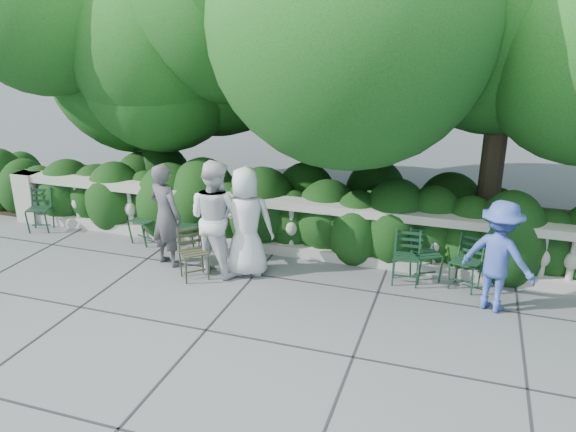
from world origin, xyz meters
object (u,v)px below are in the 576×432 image
(person_older_blue, at_px, (498,256))
(chair_weathered, at_px, (198,282))
(person_businessman, at_px, (246,222))
(person_woman_grey, at_px, (166,215))
(chair_f, at_px, (404,287))
(chair_b, at_px, (185,252))
(chair_c, at_px, (139,245))
(person_casual_man, at_px, (215,218))
(chair_d, at_px, (428,284))
(chair_e, at_px, (459,292))
(chair_a, at_px, (39,233))

(person_older_blue, bearing_deg, chair_weathered, 31.10)
(chair_weathered, bearing_deg, person_businessman, -2.99)
(person_woman_grey, bearing_deg, chair_f, -156.13)
(chair_b, relative_size, chair_c, 1.00)
(person_casual_man, bearing_deg, chair_b, -16.14)
(person_businessman, bearing_deg, chair_d, 175.35)
(chair_e, bearing_deg, person_businessman, -154.32)
(chair_c, distance_m, chair_weathered, 1.96)
(chair_f, height_order, person_businessman, person_businessman)
(person_woman_grey, bearing_deg, chair_e, -155.82)
(chair_e, bearing_deg, person_older_blue, -20.06)
(chair_d, bearing_deg, person_casual_man, 160.54)
(chair_b, height_order, person_businessman, person_businessman)
(person_woman_grey, bearing_deg, person_businessman, -158.84)
(chair_a, bearing_deg, person_businessman, -24.47)
(chair_e, distance_m, person_older_blue, 1.00)
(chair_a, relative_size, chair_weathered, 1.00)
(chair_c, xyz_separation_m, chair_d, (5.16, 0.07, 0.00))
(chair_weathered, distance_m, person_casual_man, 1.05)
(chair_weathered, bearing_deg, person_older_blue, -35.93)
(chair_c, bearing_deg, person_businessman, 3.19)
(chair_a, xyz_separation_m, person_casual_man, (3.99, -0.47, 0.94))
(chair_f, relative_size, person_older_blue, 0.52)
(chair_c, bearing_deg, chair_e, 13.85)
(chair_b, height_order, chair_f, same)
(person_casual_man, bearing_deg, chair_d, -154.51)
(person_businessman, xyz_separation_m, person_older_blue, (3.78, 0.03, -0.08))
(chair_c, relative_size, chair_d, 1.00)
(chair_weathered, xyz_separation_m, person_casual_man, (0.14, 0.45, 0.94))
(chair_weathered, bearing_deg, person_casual_man, 29.89)
(chair_c, distance_m, person_businessman, 2.53)
(chair_e, xyz_separation_m, chair_weathered, (-3.95, -0.94, 0.00))
(chair_e, bearing_deg, chair_f, -154.13)
(chair_c, bearing_deg, person_casual_man, -2.28)
(chair_f, distance_m, person_older_blue, 1.54)
(person_woman_grey, height_order, person_casual_man, person_casual_man)
(chair_e, bearing_deg, chair_b, -161.88)
(chair_c, height_order, chair_e, same)
(chair_a, height_order, person_businessman, person_businessman)
(chair_weathered, relative_size, person_woman_grey, 0.48)
(chair_a, relative_size, chair_b, 1.00)
(chair_b, bearing_deg, chair_weathered, -61.67)
(person_businessman, bearing_deg, chair_c, -26.53)
(chair_f, bearing_deg, person_woman_grey, -178.66)
(person_casual_man, bearing_deg, person_woman_grey, 13.53)
(chair_c, distance_m, person_casual_man, 2.12)
(chair_e, distance_m, person_businessman, 3.46)
(chair_c, bearing_deg, chair_d, 15.24)
(chair_f, height_order, person_casual_man, person_casual_man)
(chair_b, distance_m, person_older_blue, 5.25)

